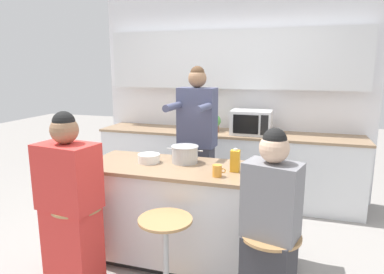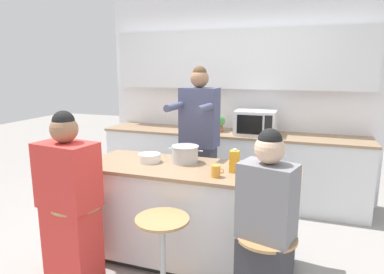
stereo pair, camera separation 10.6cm
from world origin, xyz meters
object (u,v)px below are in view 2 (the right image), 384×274
Objects in this scene: person_cooking at (199,150)px; person_wrapped_blanket at (70,205)px; bar_stool_leftmost at (79,238)px; fruit_bowl at (149,158)px; juice_carton at (234,161)px; bar_stool_center at (163,254)px; potted_plant at (219,122)px; kitchen_island at (189,214)px; coffee_cup_near at (216,171)px; person_seated_near at (265,242)px; microwave at (256,123)px; cooking_pot at (185,154)px.

person_cooking is 1.23× the size of person_wrapped_blanket.
person_wrapped_blanket is (-0.03, -0.04, 0.29)m from bar_stool_leftmost.
fruit_bowl is 1.02× the size of juice_carton.
bar_stool_center is at bearing -0.35° from bar_stool_leftmost.
bar_stool_leftmost is 1.47m from person_cooking.
potted_plant is at bearing 74.85° from bar_stool_leftmost.
coffee_cup_near reaches higher than kitchen_island.
bar_stool_leftmost is at bearing -142.20° from kitchen_island.
fruit_bowl is at bearing 67.43° from person_wrapped_blanket.
person_seated_near is 2.79× the size of microwave.
fruit_bowl is 1.68m from microwave.
microwave is (-0.42, 2.16, 0.42)m from person_seated_near.
cooking_pot reaches higher than bar_stool_center.
kitchen_island is 0.80m from person_cooking.
fruit_bowl is at bearing -109.49° from person_cooking.
bar_stool_center is 3.43× the size of juice_carton.
potted_plant is at bearing 95.73° from kitchen_island.
microwave is at bearing 71.07° from person_wrapped_blanket.
person_seated_near is at bearing -53.17° from person_cooking.
person_seated_near reaches higher than bar_stool_leftmost.
cooking_pot is at bearing 54.70° from person_wrapped_blanket.
bar_stool_center is 1.35m from person_cooking.
cooking_pot is at bearing 46.45° from bar_stool_leftmost.
fruit_bowl is (0.38, 0.64, 0.25)m from person_wrapped_blanket.
kitchen_island is 1.69m from potted_plant.
microwave is (0.03, 1.73, 0.12)m from coffee_cup_near.
bar_stool_leftmost is at bearing -166.03° from person_seated_near.
kitchen_island is 1.01m from person_wrapped_blanket.
bar_stool_center is 3.37× the size of fruit_bowl.
person_cooking is 0.93m from potted_plant.
cooking_pot is (-0.08, 0.12, 0.51)m from kitchen_island.
kitchen_island is 2.79× the size of bar_stool_leftmost.
kitchen_island is at bearing 178.37° from juice_carton.
kitchen_island is 0.53m from cooking_pot.
potted_plant is at bearing 82.27° from person_wrapped_blanket.
juice_carton is 1.69m from potted_plant.
coffee_cup_near is at bearing 54.01° from bar_stool_center.
coffee_cup_near is at bearing -75.86° from potted_plant.
bar_stool_leftmost is (-0.74, -0.58, -0.07)m from kitchen_island.
person_seated_near is 7.06× the size of juice_carton.
kitchen_island is 9.57× the size of juice_carton.
coffee_cup_near is at bearing 151.92° from person_seated_near.
person_seated_near is 1.33m from fruit_bowl.
juice_carton is (1.17, 0.61, 0.30)m from person_wrapped_blanket.
potted_plant reaches higher than coffee_cup_near.
microwave is at bearing 81.42° from bar_stool_center.
person_wrapped_blanket is at bearing -177.28° from bar_stool_center.
person_seated_near is 6.95× the size of fruit_bowl.
kitchen_island is at bearing 146.94° from coffee_cup_near.
kitchen_island is at bearing -76.16° from person_cooking.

